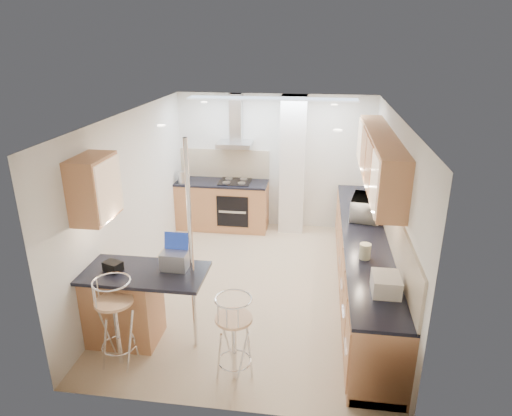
# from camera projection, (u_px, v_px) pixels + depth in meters

# --- Properties ---
(ground) EXTENTS (4.80, 4.80, 0.00)m
(ground) POSITION_uv_depth(u_px,v_px,m) (257.00, 286.00, 6.72)
(ground) COLOR #CDB288
(ground) RESTS_ON ground
(room_shell) EXTENTS (3.64, 4.84, 2.51)m
(room_shell) POSITION_uv_depth(u_px,v_px,m) (283.00, 179.00, 6.48)
(room_shell) COLOR white
(room_shell) RESTS_ON ground
(right_counter) EXTENTS (0.63, 4.40, 0.92)m
(right_counter) POSITION_uv_depth(u_px,v_px,m) (363.00, 265.00, 6.36)
(right_counter) COLOR #BD774B
(right_counter) RESTS_ON ground
(back_counter) EXTENTS (1.70, 0.63, 0.92)m
(back_counter) POSITION_uv_depth(u_px,v_px,m) (223.00, 205.00, 8.62)
(back_counter) COLOR #BD774B
(back_counter) RESTS_ON ground
(peninsula) EXTENTS (1.47, 0.72, 0.94)m
(peninsula) POSITION_uv_depth(u_px,v_px,m) (145.00, 306.00, 5.35)
(peninsula) COLOR #BD774B
(peninsula) RESTS_ON ground
(microwave) EXTENTS (0.50, 0.66, 0.33)m
(microwave) POSITION_uv_depth(u_px,v_px,m) (366.00, 207.00, 6.72)
(microwave) COLOR white
(microwave) RESTS_ON right_counter
(laptop) EXTENTS (0.30, 0.23, 0.21)m
(laptop) POSITION_uv_depth(u_px,v_px,m) (175.00, 260.00, 5.22)
(laptop) COLOR #95969C
(laptop) RESTS_ON peninsula
(bag) EXTENTS (0.24, 0.21, 0.11)m
(bag) POSITION_uv_depth(u_px,v_px,m) (113.00, 266.00, 5.19)
(bag) COLOR black
(bag) RESTS_ON peninsula
(bar_stool_near) EXTENTS (0.56, 0.56, 1.06)m
(bar_stool_near) POSITION_uv_depth(u_px,v_px,m) (116.00, 323.00, 4.96)
(bar_stool_near) COLOR tan
(bar_stool_near) RESTS_ON ground
(bar_stool_end) EXTENTS (0.47, 0.47, 1.00)m
(bar_stool_end) POSITION_uv_depth(u_px,v_px,m) (234.00, 339.00, 4.74)
(bar_stool_end) COLOR tan
(bar_stool_end) RESTS_ON ground
(jar_a) EXTENTS (0.14, 0.14, 0.19)m
(jar_a) POSITION_uv_depth(u_px,v_px,m) (362.00, 205.00, 6.99)
(jar_a) COLOR beige
(jar_a) RESTS_ON right_counter
(jar_b) EXTENTS (0.14, 0.14, 0.14)m
(jar_b) POSITION_uv_depth(u_px,v_px,m) (375.00, 220.00, 6.50)
(jar_b) COLOR beige
(jar_b) RESTS_ON right_counter
(jar_c) EXTENTS (0.16, 0.16, 0.19)m
(jar_c) POSITION_uv_depth(u_px,v_px,m) (365.00, 251.00, 5.50)
(jar_c) COLOR #BDBC97
(jar_c) RESTS_ON right_counter
(jar_d) EXTENTS (0.12, 0.12, 0.12)m
(jar_d) POSITION_uv_depth(u_px,v_px,m) (391.00, 279.00, 4.93)
(jar_d) COLOR white
(jar_d) RESTS_ON right_counter
(bread_bin) EXTENTS (0.29, 0.37, 0.19)m
(bread_bin) POSITION_uv_depth(u_px,v_px,m) (386.00, 284.00, 4.77)
(bread_bin) COLOR beige
(bread_bin) RESTS_ON right_counter
(kettle) EXTENTS (0.16, 0.16, 0.22)m
(kettle) POSITION_uv_depth(u_px,v_px,m) (182.00, 177.00, 8.34)
(kettle) COLOR #BCBEC1
(kettle) RESTS_ON back_counter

